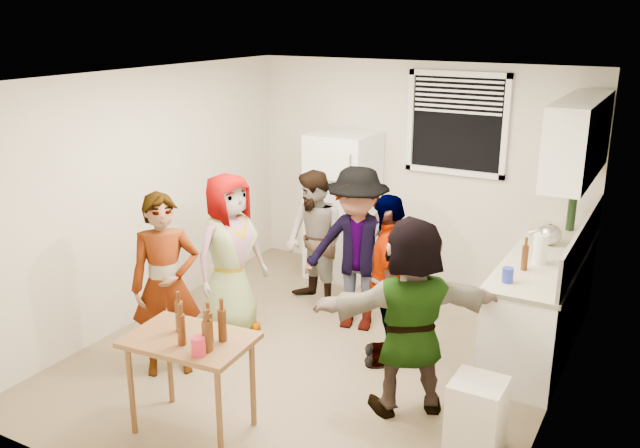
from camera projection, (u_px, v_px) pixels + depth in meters
The scene contains 23 objects.
room at pixel (322, 354), 6.22m from camera, with size 4.00×4.50×2.50m, color beige, non-canonical shape.
window at pixel (457, 124), 7.31m from camera, with size 1.12×0.10×1.06m, color white, non-canonical shape.
refrigerator at pixel (343, 205), 7.88m from camera, with size 0.70×0.70×1.70m, color white.
counter_lower at pixel (542, 303), 6.27m from camera, with size 0.60×2.20×0.86m, color white.
countertop at pixel (547, 257), 6.13m from camera, with size 0.64×2.22×0.04m, color beige.
backsplash at pixel (583, 241), 5.94m from camera, with size 0.03×2.20×0.36m, color beige.
upper_cabinets at pixel (579, 138), 5.92m from camera, with size 0.34×1.60×0.70m, color white.
kettle at pixel (548, 244), 6.41m from camera, with size 0.26×0.22×0.22m, color silver, non-canonical shape.
paper_towel at pixel (539, 264), 5.92m from camera, with size 0.12×0.12×0.27m, color white.
wine_bottle at pixel (570, 230), 6.83m from camera, with size 0.08×0.08×0.34m, color black.
beer_bottle_counter at pixel (524, 270), 5.77m from camera, with size 0.06×0.06×0.22m, color #47230C.
blue_cup at pixel (507, 282), 5.51m from camera, with size 0.09×0.09×0.12m, color #1F2FA6.
picture_frame at pixel (584, 234), 6.48m from camera, with size 0.02×0.18×0.15m, color gold.
trash_bin at pixel (476, 418), 4.80m from camera, with size 0.37×0.37×0.54m, color silver.
serving_table at pixel (195, 428), 5.11m from camera, with size 0.90×0.60×0.76m, color brown, non-canonical shape.
beer_bottle_table at pixel (223, 340), 4.83m from camera, with size 0.06×0.06×0.24m, color #47230C.
red_cup at pixel (199, 355), 4.63m from camera, with size 0.10×0.10×0.13m, color red.
guest_grey at pixel (233, 329), 6.70m from camera, with size 0.78×1.59×0.50m, color gray.
guest_stripe at pixel (172, 370), 5.94m from camera, with size 0.58×1.60×0.38m, color #141933.
guest_back_left at pixel (315, 304), 7.28m from camera, with size 0.71×1.46×0.55m, color #523525.
guest_back_right at pixel (356, 326), 6.77m from camera, with size 1.05×1.63×0.60m, color #3E3E42.
guest_black at pixel (385, 359), 6.12m from camera, with size 0.91×1.55×0.38m, color black.
guest_orange at pixel (407, 408), 5.37m from camera, with size 1.47×1.58×0.47m, color #D8724E.
Camera 1 is at (2.68, -4.89, 3.00)m, focal length 38.00 mm.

